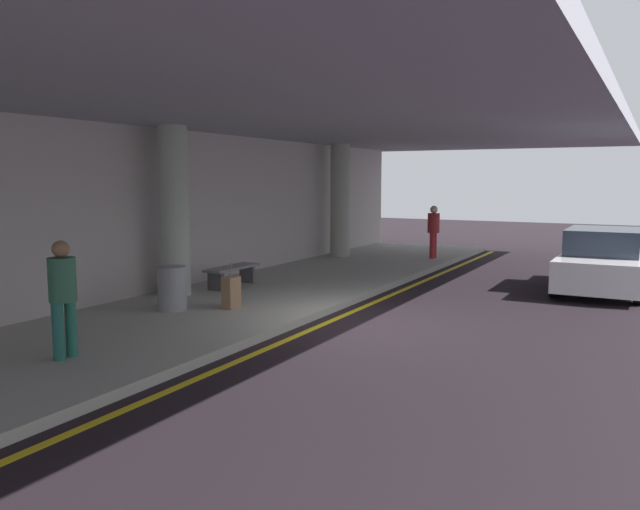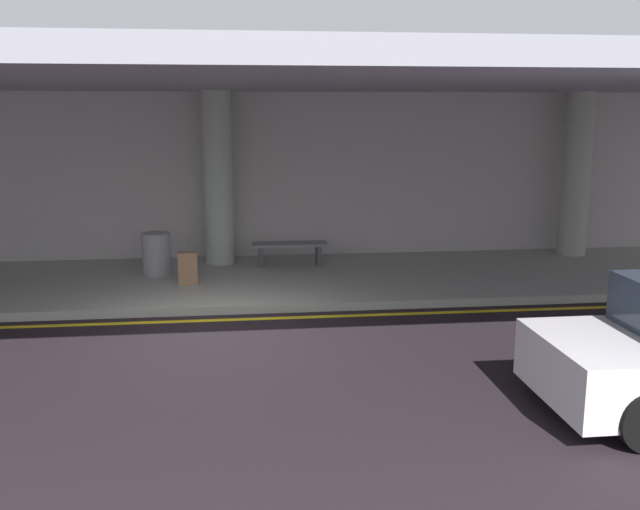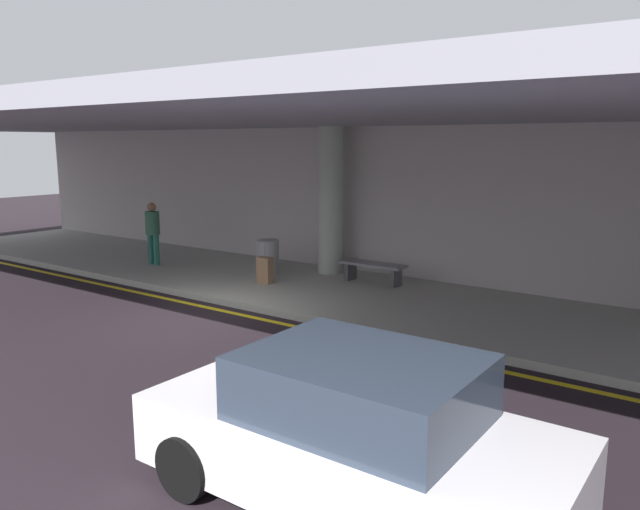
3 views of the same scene
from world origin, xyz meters
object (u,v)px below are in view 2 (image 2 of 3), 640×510
suitcase_upright_primary (188,268)px  support_column_left_mid (576,175)px  bench_metal (290,249)px  support_column_far_left (218,179)px  trash_bin_steel (157,254)px

suitcase_upright_primary → support_column_left_mid: bearing=-10.7°
support_column_left_mid → bench_metal: bearing=-176.4°
support_column_far_left → suitcase_upright_primary: size_ratio=4.06×
bench_metal → trash_bin_steel: size_ratio=1.88×
support_column_left_mid → trash_bin_steel: (-9.24, -0.99, -1.40)m
suitcase_upright_primary → trash_bin_steel: (-0.68, 0.90, 0.11)m
support_column_left_mid → suitcase_upright_primary: support_column_left_mid is taller
support_column_far_left → suitcase_upright_primary: bearing=-106.6°
support_column_far_left → bench_metal: size_ratio=2.28×
suitcase_upright_primary → bench_metal: (2.05, 1.48, 0.04)m
suitcase_upright_primary → trash_bin_steel: 1.13m
support_column_far_left → suitcase_upright_primary: (-0.56, -1.90, -1.51)m
support_column_left_mid → support_column_far_left: bearing=180.0°
bench_metal → support_column_left_mid: bearing=3.6°
bench_metal → trash_bin_steel: (-2.73, -0.58, 0.07)m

